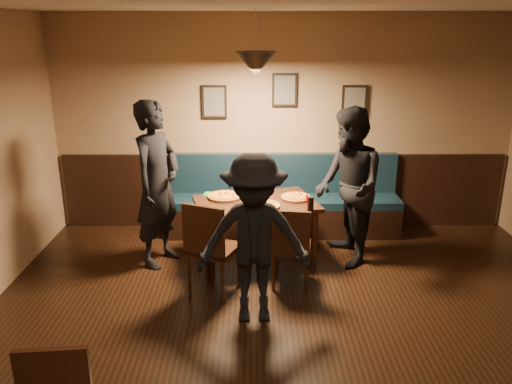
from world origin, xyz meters
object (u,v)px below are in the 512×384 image
chair_near_left (214,247)px  chair_near_right (291,245)px  diner_left (157,184)px  tabasco_bottle (307,198)px  diner_front (254,240)px  diner_right (348,187)px  soda_glass (311,203)px  dining_table (256,231)px  booth_bench (284,197)px

chair_near_left → chair_near_right: (0.80, 0.16, -0.06)m
chair_near_right → chair_near_left: bearing=-160.4°
chair_near_right → diner_left: bearing=167.8°
tabasco_bottle → diner_front: bearing=-116.0°
diner_front → chair_near_left: bearing=127.0°
chair_near_right → diner_right: 0.99m
diner_front → soda_glass: (0.61, 0.99, -0.00)m
diner_front → tabasco_bottle: (0.60, 1.23, -0.02)m
diner_left → diner_right: bearing=-64.7°
soda_glass → chair_near_left: bearing=-154.5°
soda_glass → tabasco_bottle: size_ratio=1.31×
chair_near_left → diner_front: bearing=-27.6°
diner_left → soda_glass: size_ratio=12.43×
dining_table → diner_right: size_ratio=0.74×
diner_left → tabasco_bottle: 1.69m
diner_front → booth_bench: bearing=77.5°
chair_near_right → soda_glass: chair_near_right is taller
booth_bench → dining_table: 0.91m
diner_right → chair_near_right: bearing=-58.5°
diner_right → tabasco_bottle: 0.48m
booth_bench → diner_front: diner_front is taller
diner_right → soda_glass: (-0.45, -0.24, -0.11)m
chair_near_right → soda_glass: 0.53m
diner_left → diner_front: (1.08, -1.21, -0.15)m
chair_near_right → diner_front: 0.85m
dining_table → chair_near_left: (-0.43, -0.76, 0.14)m
chair_near_left → diner_left: size_ratio=0.53×
dining_table → soda_glass: (0.59, -0.27, 0.43)m
dining_table → soda_glass: size_ratio=8.82×
chair_near_left → chair_near_right: chair_near_left is taller
chair_near_right → diner_front: (-0.39, -0.67, 0.35)m
chair_near_left → diner_front: 0.71m
dining_table → chair_near_left: bearing=-134.5°
diner_right → tabasco_bottle: size_ratio=15.61×
dining_table → chair_near_right: (0.37, -0.60, 0.09)m
dining_table → chair_near_right: bearing=-73.2°
diner_left → diner_front: 1.63m
diner_left → tabasco_bottle: size_ratio=16.33×
booth_bench → diner_left: 1.77m
chair_near_right → diner_left: (-1.47, 0.55, 0.50)m
chair_near_right → diner_front: diner_front is taller
booth_bench → tabasco_bottle: booth_bench is taller
diner_front → tabasco_bottle: size_ratio=13.81×
booth_bench → tabasco_bottle: 0.93m
diner_front → tabasco_bottle: bearing=62.1°
soda_glass → diner_right: bearing=27.8°
booth_bench → chair_near_right: (-0.00, -1.42, -0.06)m
dining_table → diner_right: (1.04, -0.04, 0.54)m
chair_near_right → diner_front: size_ratio=0.56×
booth_bench → diner_front: 2.14m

